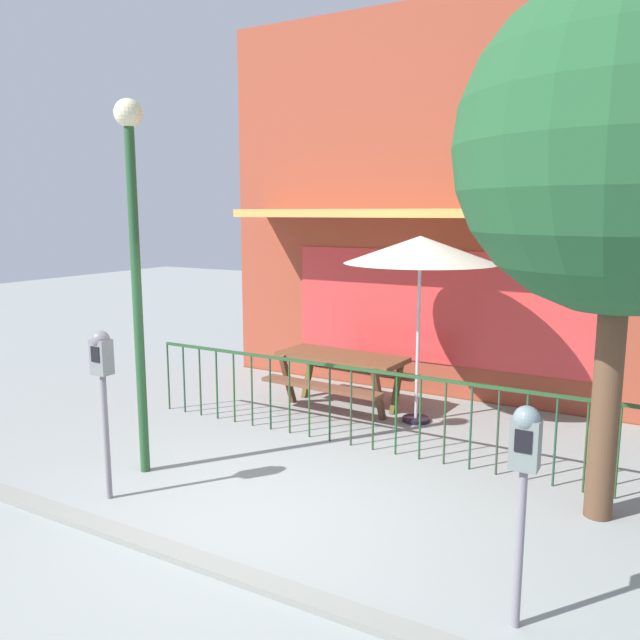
% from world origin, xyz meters
% --- Properties ---
extents(ground, '(40.00, 40.00, 0.00)m').
position_xyz_m(ground, '(0.00, 0.00, 0.00)').
color(ground, gray).
extents(pub_storefront, '(7.21, 1.43, 5.74)m').
position_xyz_m(pub_storefront, '(0.00, 4.80, 2.85)').
color(pub_storefront, '#5C3216').
rests_on(pub_storefront, ground).
extents(patio_fence_front, '(6.08, 0.04, 0.97)m').
position_xyz_m(patio_fence_front, '(-0.00, 2.04, 0.66)').
color(patio_fence_front, '#224A26').
rests_on(patio_fence_front, ground).
extents(picnic_table_left, '(1.87, 1.46, 0.79)m').
position_xyz_m(picnic_table_left, '(-0.94, 3.30, 0.61)').
color(picnic_table_left, brown).
rests_on(picnic_table_left, ground).
extents(patio_umbrella, '(1.97, 1.97, 2.46)m').
position_xyz_m(patio_umbrella, '(0.21, 3.27, 2.27)').
color(patio_umbrella, black).
rests_on(patio_umbrella, ground).
extents(parking_meter_near, '(0.18, 0.17, 1.66)m').
position_xyz_m(parking_meter_near, '(-1.55, -0.39, 1.28)').
color(parking_meter_near, slate).
rests_on(parking_meter_near, ground).
extents(parking_meter_far, '(0.18, 0.17, 1.54)m').
position_xyz_m(parking_meter_far, '(2.35, -0.41, 1.19)').
color(parking_meter_far, slate).
rests_on(parking_meter_far, ground).
extents(street_tree, '(2.87, 2.87, 4.74)m').
position_xyz_m(street_tree, '(2.64, 1.57, 3.29)').
color(street_tree, brown).
rests_on(street_tree, ground).
extents(street_lamp, '(0.28, 0.28, 3.85)m').
position_xyz_m(street_lamp, '(-1.73, 0.27, 2.52)').
color(street_lamp, '#25512A').
rests_on(street_lamp, ground).
extents(curb_edge, '(10.09, 0.20, 0.11)m').
position_xyz_m(curb_edge, '(0.00, -0.88, 0.00)').
color(curb_edge, gray).
rests_on(curb_edge, ground).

